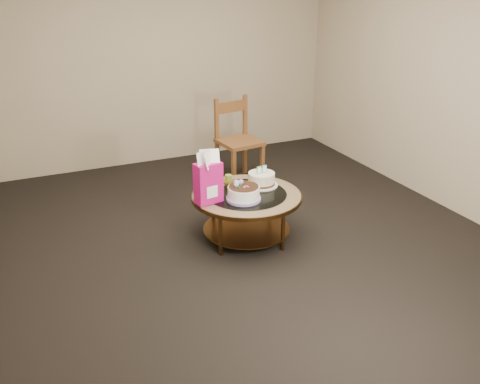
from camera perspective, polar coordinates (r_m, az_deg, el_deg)
name	(u,v)px	position (r m, az deg, el deg)	size (l,w,h in m)	color
ground	(246,238)	(5.11, 0.69, -4.89)	(5.00, 5.00, 0.00)	black
room_walls	(247,75)	(4.60, 0.78, 12.35)	(4.52, 5.02, 2.61)	tan
coffee_table	(247,201)	(4.95, 0.71, -1.02)	(1.02, 1.02, 0.46)	#553618
decorated_cake	(243,194)	(4.76, 0.37, -0.18)	(0.31, 0.31, 0.18)	#9B86BD
cream_cake	(262,179)	(5.08, 2.31, 1.36)	(0.31, 0.31, 0.20)	white
gift_bag	(208,177)	(4.66, -3.42, 1.57)	(0.25, 0.20, 0.47)	#D81481
pillar_candle	(228,180)	(5.13, -1.25, 1.25)	(0.15, 0.15, 0.10)	#E2CB5D
dining_chair	(238,140)	(6.31, -0.25, 5.56)	(0.51, 0.51, 0.99)	brown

